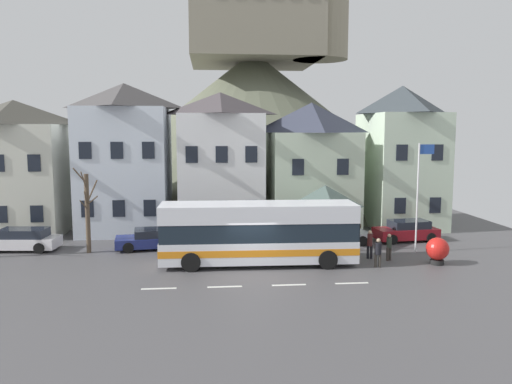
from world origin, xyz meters
TOP-DOWN VIEW (x-y plane):
  - ground_plane at (0.00, -0.00)m, footprint 40.00×60.00m
  - townhouse_00 at (-15.51, 12.09)m, footprint 6.68×6.24m
  - townhouse_01 at (-8.07, 12.43)m, footprint 6.00×6.92m
  - townhouse_02 at (-1.32, 12.24)m, footprint 5.88×6.55m
  - townhouse_03 at (5.32, 12.20)m, footprint 6.12×6.47m
  - townhouse_04 at (12.19, 12.46)m, footprint 5.02×6.98m
  - hilltop_castle at (2.74, 30.81)m, footprint 40.18×40.18m
  - transit_bus at (0.44, 2.02)m, footprint 10.51×2.96m
  - bus_shelter at (4.99, 6.11)m, footprint 3.60×3.60m
  - parked_car_00 at (10.64, 6.94)m, footprint 4.18×2.19m
  - parked_car_01 at (-5.49, 6.27)m, footprint 4.76×2.46m
  - parked_car_02 at (-13.44, 6.49)m, footprint 4.61×2.18m
  - parked_car_03 at (5.88, 6.40)m, footprint 4.04×2.29m
  - pedestrian_00 at (7.72, 2.13)m, footprint 0.32×0.29m
  - pedestrian_01 at (6.78, 2.62)m, footprint 0.32×0.29m
  - pedestrian_02 at (6.64, 0.80)m, footprint 0.36×0.36m
  - public_bench at (7.25, 8.32)m, footprint 1.58×0.48m
  - flagpole at (10.04, 3.83)m, footprint 0.95×0.10m
  - harbour_buoy at (10.02, 1.09)m, footprint 1.21×1.21m
  - bare_tree_01 at (-9.27, 5.52)m, footprint 1.35×2.09m

SIDE VIEW (x-z plane):
  - ground_plane at x=0.00m, z-range -0.06..0.00m
  - public_bench at x=7.25m, z-range 0.04..0.91m
  - parked_car_01 at x=-5.49m, z-range 0.00..1.21m
  - parked_car_03 at x=5.88m, z-range -0.01..1.27m
  - parked_car_02 at x=-13.44m, z-range -0.01..1.31m
  - parked_car_00 at x=10.64m, z-range -0.01..1.33m
  - pedestrian_00 at x=7.72m, z-range 0.04..1.54m
  - harbour_buoy at x=10.02m, z-range 0.07..1.54m
  - pedestrian_01 at x=6.78m, z-range 0.09..1.70m
  - pedestrian_02 at x=6.64m, z-range 0.13..1.68m
  - transit_bus at x=0.44m, z-range 0.01..3.32m
  - bare_tree_01 at x=-9.27m, z-range -0.04..5.04m
  - bus_shelter at x=4.99m, z-range 1.18..4.98m
  - flagpole at x=10.04m, z-range 0.55..6.98m
  - townhouse_03 at x=5.32m, z-range 0.00..9.17m
  - townhouse_00 at x=-15.51m, z-range 0.00..9.24m
  - townhouse_02 at x=-1.32m, z-range 0.00..9.86m
  - townhouse_04 at x=12.19m, z-range 0.00..10.45m
  - townhouse_01 at x=-8.07m, z-range 0.00..10.46m
  - hilltop_castle at x=2.74m, z-range -3.18..19.76m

